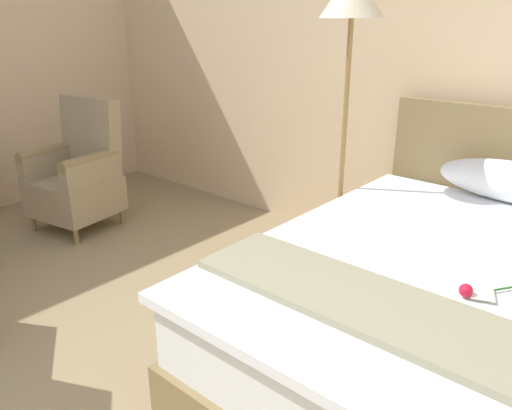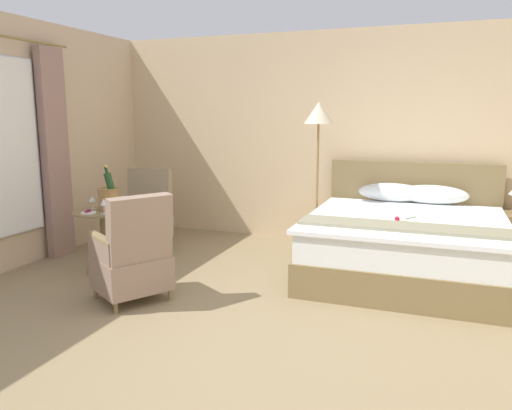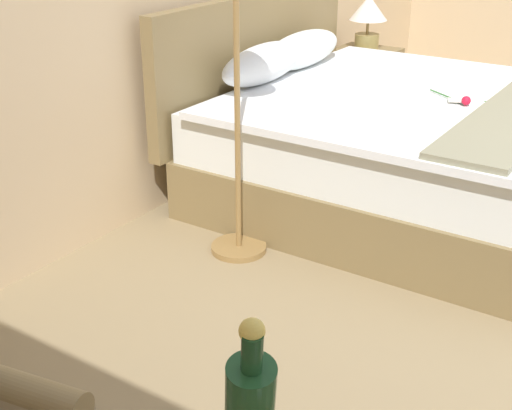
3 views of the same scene
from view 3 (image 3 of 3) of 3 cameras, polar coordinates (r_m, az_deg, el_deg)
bed at (r=4.16m, az=11.61°, el=4.91°), size 1.99×2.12×1.10m
nightstand at (r=5.49m, az=8.61°, el=9.21°), size 0.43×0.44×0.58m
bedside_lamp at (r=5.37m, az=8.98°, el=14.78°), size 0.27×0.27×0.39m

